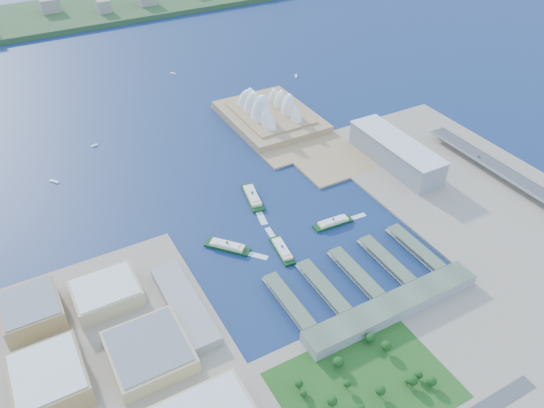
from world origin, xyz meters
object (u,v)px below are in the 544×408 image
ferry_b (252,195)px  ferry_d (333,221)px  car_c (479,157)px  toaster_building (395,153)px  ferry_c (282,249)px  ferry_a (227,245)px  opera_house (270,103)px

ferry_b → ferry_d: ferry_b is taller
ferry_b → car_c: bearing=-3.5°
ferry_b → ferry_d: bearing=-45.1°
ferry_b → toaster_building: bearing=4.9°
ferry_c → car_c: (331.26, 21.24, 10.80)m
ferry_a → ferry_b: bearing=4.3°
opera_house → ferry_d: size_ratio=3.54×
ferry_a → ferry_b: size_ratio=0.89×
ferry_d → car_c: 252.66m
ferry_b → opera_house: bearing=66.6°
toaster_building → ferry_c: size_ratio=3.07×
toaster_building → ferry_b: bearing=173.2°
ferry_a → ferry_c: ferry_a is taller
ferry_d → ferry_c: bearing=102.5°
ferry_a → ferry_b: 99.58m
car_c → ferry_b: bearing=164.7°
opera_house → ferry_b: (-122.91, -174.52, -26.34)m
opera_house → ferry_b: 215.08m
car_c → ferry_c: bearing=-176.3°
toaster_building → ferry_b: 214.94m
toaster_building → car_c: toaster_building is taller
opera_house → toaster_building: bearing=-65.8°
ferry_b → ferry_c: (-17.35, -107.09, -0.89)m
toaster_building → car_c: bearing=-30.9°
opera_house → toaster_building: size_ratio=1.16×
ferry_a → opera_house: bearing=10.6°
ferry_c → ferry_d: bearing=-163.6°
opera_house → car_c: (191.00, -260.37, -16.43)m
ferry_b → ferry_a: bearing=-122.6°
ferry_a → ferry_b: (69.59, 71.22, 0.60)m
ferry_d → ferry_b: bearing=36.5°
opera_house → toaster_building: 219.62m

